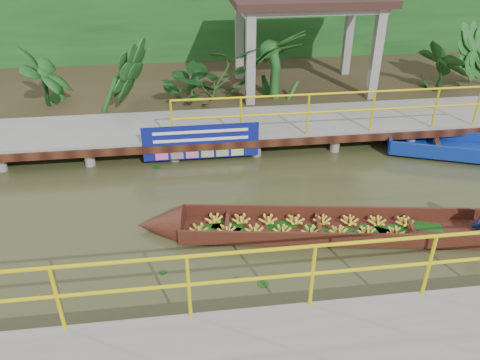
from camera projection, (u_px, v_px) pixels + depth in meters
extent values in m
plane|color=#33351A|center=(228.00, 220.00, 9.17)|extent=(80.00, 80.00, 0.00)
cube|color=#302618|center=(204.00, 86.00, 15.50)|extent=(30.00, 8.00, 0.45)
cube|color=gray|center=(213.00, 126.00, 11.92)|extent=(16.00, 2.00, 0.15)
cube|color=black|center=(216.00, 146.00, 11.11)|extent=(16.00, 0.12, 0.18)
cylinder|color=yellow|center=(332.00, 93.00, 10.88)|extent=(7.50, 0.05, 0.05)
cylinder|color=yellow|center=(331.00, 112.00, 11.10)|extent=(7.50, 0.05, 0.05)
cylinder|color=yellow|center=(330.00, 113.00, 11.13)|extent=(0.05, 0.05, 1.00)
cylinder|color=gray|center=(45.00, 159.00, 10.93)|extent=(0.24, 0.24, 0.55)
cylinder|color=gray|center=(59.00, 131.00, 12.31)|extent=(0.24, 0.24, 0.55)
cylinder|color=gray|center=(132.00, 154.00, 11.15)|extent=(0.24, 0.24, 0.55)
cylinder|color=gray|center=(136.00, 128.00, 12.53)|extent=(0.24, 0.24, 0.55)
cylinder|color=gray|center=(216.00, 150.00, 11.38)|extent=(0.24, 0.24, 0.55)
cylinder|color=gray|center=(211.00, 124.00, 12.75)|extent=(0.24, 0.24, 0.55)
cylinder|color=gray|center=(296.00, 145.00, 11.60)|extent=(0.24, 0.24, 0.55)
cylinder|color=gray|center=(283.00, 120.00, 12.97)|extent=(0.24, 0.24, 0.55)
cylinder|color=gray|center=(373.00, 141.00, 11.82)|extent=(0.24, 0.24, 0.55)
cylinder|color=gray|center=(352.00, 117.00, 13.20)|extent=(0.24, 0.24, 0.55)
cylinder|color=gray|center=(448.00, 136.00, 12.05)|extent=(0.24, 0.24, 0.55)
cylinder|color=gray|center=(419.00, 113.00, 13.42)|extent=(0.24, 0.24, 0.55)
cylinder|color=gray|center=(216.00, 150.00, 11.38)|extent=(0.24, 0.24, 0.55)
cylinder|color=yellow|center=(331.00, 245.00, 5.84)|extent=(10.00, 0.05, 0.05)
cylinder|color=yellow|center=(328.00, 272.00, 6.06)|extent=(10.00, 0.05, 0.05)
cylinder|color=yellow|center=(327.00, 275.00, 6.09)|extent=(0.05, 0.05, 1.00)
cube|color=gray|center=(250.00, 64.00, 12.88)|extent=(0.25, 0.25, 2.80)
cube|color=gray|center=(376.00, 59.00, 13.28)|extent=(0.25, 0.25, 2.80)
cube|color=gray|center=(239.00, 43.00, 14.94)|extent=(0.25, 0.25, 2.80)
cube|color=gray|center=(348.00, 39.00, 15.34)|extent=(0.25, 0.25, 2.80)
cube|color=gray|center=(307.00, 5.00, 13.46)|extent=(4.00, 2.60, 0.12)
cube|color=#144014|center=(197.00, 15.00, 16.75)|extent=(30.00, 0.80, 4.00)
cube|color=#38160F|center=(364.00, 231.00, 8.76)|extent=(6.92, 1.91, 0.05)
cube|color=#38160F|center=(361.00, 213.00, 9.07)|extent=(6.80, 1.11, 0.29)
cube|color=#38160F|center=(370.00, 240.00, 8.33)|extent=(6.80, 1.11, 0.29)
cone|color=#38160F|center=(161.00, 225.00, 8.81)|extent=(0.98, 0.95, 0.82)
cube|color=navy|center=(460.00, 151.00, 11.55)|extent=(3.56, 2.18, 0.11)
cube|color=navy|center=(458.00, 137.00, 11.91)|extent=(3.22, 1.28, 0.34)
cube|color=navy|center=(465.00, 155.00, 11.05)|extent=(3.22, 1.28, 0.34)
cube|color=navy|center=(389.00, 139.00, 11.83)|extent=(0.43, 0.98, 0.34)
cube|color=black|center=(437.00, 142.00, 11.57)|extent=(0.47, 1.00, 0.06)
cube|color=navy|center=(201.00, 142.00, 10.98)|extent=(2.74, 0.03, 0.86)
cube|color=white|center=(201.00, 132.00, 10.83)|extent=(2.22, 0.01, 0.07)
cube|color=white|center=(201.00, 140.00, 10.93)|extent=(2.22, 0.01, 0.07)
imported|color=#144014|center=(41.00, 80.00, 12.57)|extent=(1.37, 1.37, 1.71)
imported|color=#144014|center=(117.00, 77.00, 12.79)|extent=(1.37, 1.37, 1.71)
imported|color=#144014|center=(208.00, 74.00, 13.07)|extent=(1.37, 1.37, 1.71)
imported|color=#144014|center=(278.00, 71.00, 13.29)|extent=(1.37, 1.37, 1.71)
imported|color=#144014|center=(444.00, 65.00, 13.85)|extent=(1.37, 1.37, 1.71)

